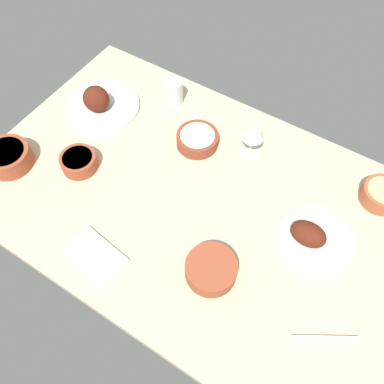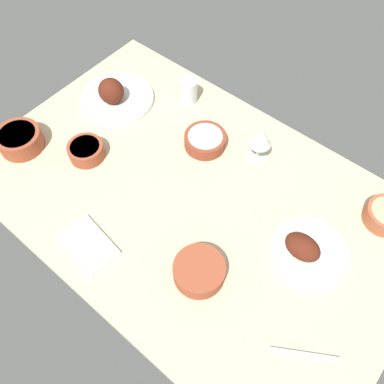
# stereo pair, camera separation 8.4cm
# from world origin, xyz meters

# --- Properties ---
(dining_table) EXTENTS (1.40, 0.90, 0.04)m
(dining_table) POSITION_xyz_m (0.00, 0.00, 0.02)
(dining_table) COLOR #C6B28E
(dining_table) RESTS_ON ground
(plate_center_main) EXTENTS (0.27, 0.27, 0.11)m
(plate_center_main) POSITION_xyz_m (0.49, -0.14, 0.07)
(plate_center_main) COLOR silver
(plate_center_main) RESTS_ON dining_table
(plate_far_side) EXTENTS (0.23, 0.23, 0.08)m
(plate_far_side) POSITION_xyz_m (-0.39, -0.05, 0.06)
(plate_far_side) COLOR silver
(plate_far_side) RESTS_ON dining_table
(bowl_cream) EXTENTS (0.14, 0.14, 0.05)m
(bowl_cream) POSITION_xyz_m (0.10, -0.19, 0.07)
(bowl_cream) COLOR brown
(bowl_cream) RESTS_ON dining_table
(bowl_pasta) EXTENTS (0.12, 0.12, 0.05)m
(bowl_pasta) POSITION_xyz_m (0.38, 0.10, 0.07)
(bowl_pasta) COLOR brown
(bowl_pasta) RESTS_ON dining_table
(bowl_soup) EXTENTS (0.15, 0.15, 0.06)m
(bowl_soup) POSITION_xyz_m (-0.19, 0.19, 0.07)
(bowl_soup) COLOR brown
(bowl_soup) RESTS_ON dining_table
(bowl_onions) EXTENTS (0.15, 0.15, 0.06)m
(bowl_onions) POSITION_xyz_m (0.59, 0.22, 0.07)
(bowl_onions) COLOR brown
(bowl_onions) RESTS_ON dining_table
(wine_glass) EXTENTS (0.08, 0.08, 0.14)m
(wine_glass) POSITION_xyz_m (-0.07, -0.26, 0.14)
(wine_glass) COLOR silver
(wine_glass) RESTS_ON dining_table
(water_tumbler) EXTENTS (0.06, 0.06, 0.09)m
(water_tumbler) POSITION_xyz_m (0.28, -0.32, 0.09)
(water_tumbler) COLOR silver
(water_tumbler) RESTS_ON dining_table
(folded_napkin) EXTENTS (0.18, 0.12, 0.01)m
(folded_napkin) POSITION_xyz_m (0.12, 0.33, 0.05)
(folded_napkin) COLOR white
(folded_napkin) RESTS_ON dining_table
(fork_loose) EXTENTS (0.16, 0.10, 0.01)m
(fork_loose) POSITION_xyz_m (-0.53, 0.19, 0.04)
(fork_loose) COLOR silver
(fork_loose) RESTS_ON dining_table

